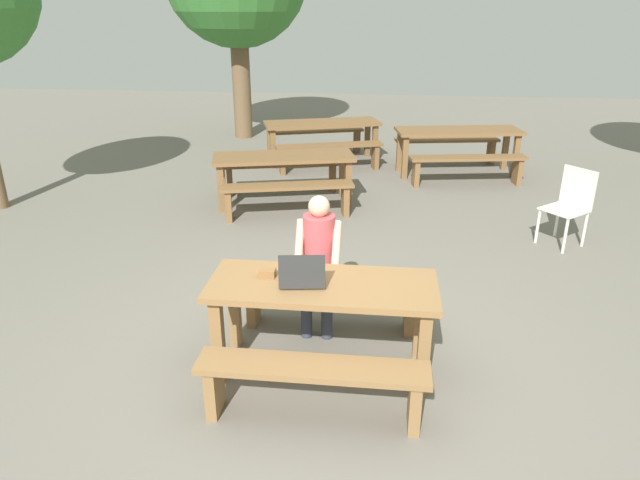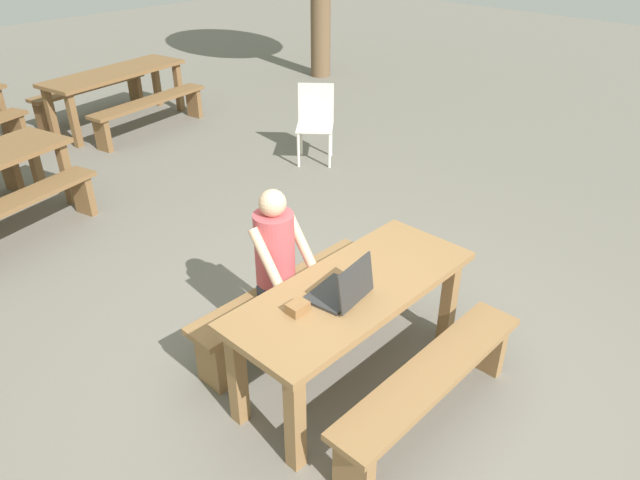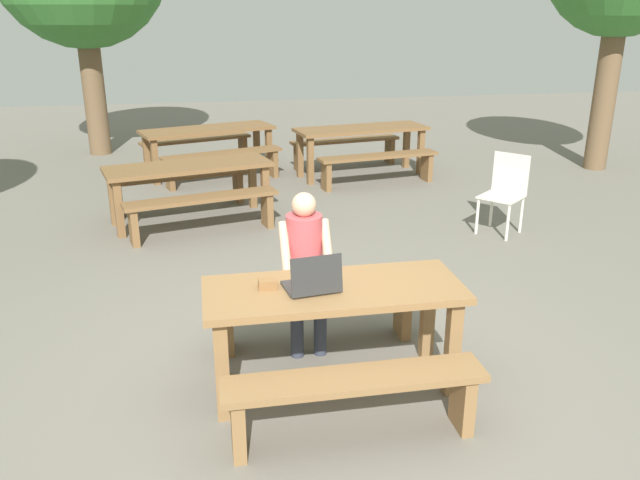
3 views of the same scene
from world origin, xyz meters
TOP-DOWN VIEW (x-y plane):
  - ground_plane at (0.00, 0.00)m, footprint 30.00×30.00m
  - picnic_table_front at (0.00, 0.00)m, footprint 1.75×0.70m
  - bench_near at (0.00, -0.63)m, footprint 1.61×0.30m
  - bench_far at (0.00, 0.63)m, footprint 1.61×0.30m
  - laptop at (-0.15, -0.04)m, footprint 0.38×0.35m
  - small_pouch at (-0.44, 0.06)m, footprint 0.12×0.09m
  - person_seated at (-0.10, 0.59)m, footprint 0.39×0.40m
  - plastic_chair at (2.66, 2.91)m, footprint 0.62×0.62m
  - picnic_table_mid at (-1.00, 3.98)m, footprint 2.11×1.16m
  - bench_mid_south at (-0.85, 3.42)m, footprint 1.82×0.73m
  - bench_mid_north at (-1.14, 4.55)m, footprint 1.82×0.73m
  - picnic_table_rear at (-0.71, 6.42)m, footprint 2.18×1.31m
  - bench_rear_south at (-0.52, 5.82)m, footprint 1.86×0.86m
  - bench_rear_north at (-0.91, 7.02)m, footprint 1.86×0.86m
  - picnic_table_distant at (1.66, 5.88)m, footprint 2.16×1.03m
  - bench_distant_south at (1.77, 5.24)m, footprint 1.89×0.61m
  - bench_distant_north at (1.55, 6.52)m, footprint 1.89×0.61m

SIDE VIEW (x-z plane):
  - ground_plane at x=0.00m, z-range 0.00..0.00m
  - bench_near at x=0.00m, z-range 0.11..0.56m
  - bench_far at x=0.00m, z-range 0.11..0.56m
  - bench_mid_south at x=-0.85m, z-range 0.12..0.59m
  - bench_mid_north at x=-1.14m, z-range 0.12..0.59m
  - bench_distant_south at x=1.77m, z-range 0.12..0.59m
  - bench_distant_north at x=1.55m, z-range 0.12..0.59m
  - bench_rear_south at x=-0.52m, z-range 0.12..0.60m
  - bench_rear_north at x=-0.91m, z-range 0.12..0.60m
  - plastic_chair at x=2.66m, z-range 0.03..0.96m
  - picnic_table_mid at x=-1.00m, z-range 0.25..0.98m
  - picnic_table_rear at x=-0.71m, z-range 0.26..1.00m
  - picnic_table_front at x=0.00m, z-range 0.25..1.01m
  - picnic_table_distant at x=1.66m, z-range 0.27..1.04m
  - person_seated at x=-0.10m, z-range 0.10..1.35m
  - small_pouch at x=-0.44m, z-range 0.76..0.83m
  - laptop at x=-0.15m, z-range 0.69..0.97m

